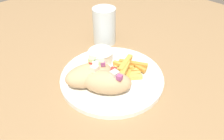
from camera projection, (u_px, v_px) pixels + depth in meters
The scene contains 7 objects.
table at pixel (104, 97), 0.63m from camera, with size 1.57×1.57×0.72m.
plate at pixel (112, 77), 0.60m from camera, with size 0.28×0.28×0.02m.
pita_sandwich_near at pixel (107, 82), 0.53m from camera, with size 0.13×0.13×0.07m.
pita_sandwich_far at pixel (89, 74), 0.56m from camera, with size 0.14×0.11×0.07m.
fries_pile at pixel (127, 69), 0.60m from camera, with size 0.10×0.10×0.04m.
sauce_ramekin at pixel (101, 55), 0.64m from camera, with size 0.07×0.07×0.04m.
water_glass at pixel (104, 28), 0.73m from camera, with size 0.08×0.08×0.12m.
Camera 1 is at (-0.29, -0.34, 1.12)m, focal length 35.00 mm.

